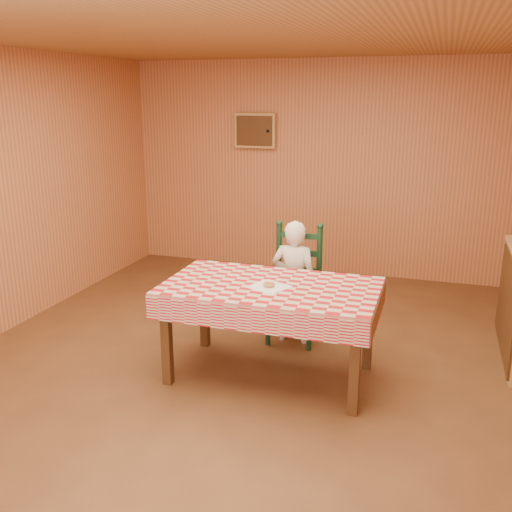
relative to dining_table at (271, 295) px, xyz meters
The scene contains 7 objects.
ground 0.71m from the dining_table, 158.66° to the right, with size 6.00×6.00×0.00m, color brown.
cabin_walls 1.24m from the dining_table, 109.58° to the left, with size 5.10×6.05×2.65m.
dining_table is the anchor object (origin of this frame).
ladder_chair 0.81m from the dining_table, 90.00° to the left, with size 0.44×0.40×1.08m.
seated_child 0.74m from the dining_table, 90.00° to the left, with size 0.41×0.27×1.12m, color white.
napkin 0.10m from the dining_table, 90.00° to the right, with size 0.26×0.26×0.00m, color white.
donut 0.11m from the dining_table, 90.00° to the right, with size 0.09×0.09×0.03m, color #B47F40.
Camera 1 is at (1.34, -3.92, 2.18)m, focal length 40.00 mm.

